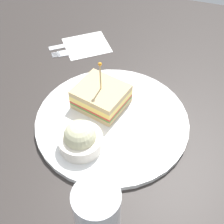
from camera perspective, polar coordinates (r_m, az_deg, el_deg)
The scene contains 8 objects.
ground_plane at distance 61.49cm, azimuth 0.00°, elevation -2.54°, with size 105.87×105.87×2.00cm, color #2D2826.
plate at distance 60.32cm, azimuth 0.00°, elevation -1.61°, with size 29.44×29.44×1.05cm, color white.
sandwich_half_center at distance 61.06cm, azimuth -2.01°, elevation 2.84°, with size 10.39×11.16×10.61cm.
coleslaw_bowl at distance 54.55cm, azimuth -5.82°, elevation -4.86°, with size 7.87×7.87×5.67cm.
drink_glass at distance 45.30cm, azimuth -2.66°, elevation -18.50°, with size 6.43×6.43×10.77cm.
napkin at distance 79.65cm, azimuth -4.65°, elevation 12.09°, with size 10.54×9.48×0.15cm, color white.
fork at distance 77.73cm, azimuth -7.33°, elevation 10.90°, with size 8.26×11.31×0.35cm.
knife at distance 80.34cm, azimuth -7.37°, elevation 12.27°, with size 8.96×11.11×0.35cm.
Camera 1 is at (37.36, 12.29, 46.26)cm, focal length 50.01 mm.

